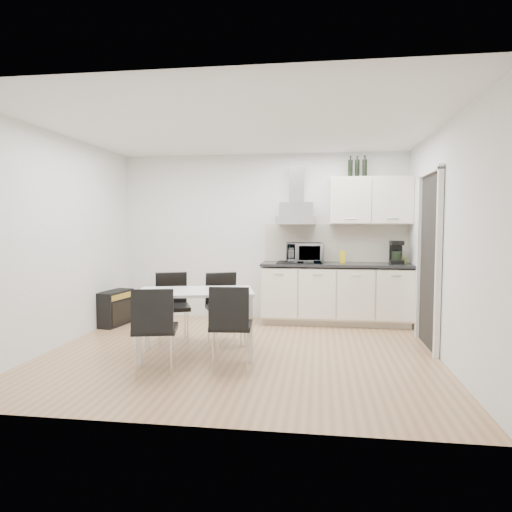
{
  "coord_description": "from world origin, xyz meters",
  "views": [
    {
      "loc": [
        0.91,
        -5.19,
        1.5
      ],
      "look_at": [
        0.11,
        0.49,
        1.1
      ],
      "focal_mm": 32.0,
      "sensor_mm": 36.0,
      "label": 1
    }
  ],
  "objects": [
    {
      "name": "ground",
      "position": [
        0.0,
        0.0,
        0.0
      ],
      "size": [
        4.5,
        4.5,
        0.0
      ],
      "primitive_type": "plane",
      "color": "tan",
      "rests_on": "ground"
    },
    {
      "name": "wall_back",
      "position": [
        0.0,
        2.0,
        1.3
      ],
      "size": [
        4.5,
        0.1,
        2.6
      ],
      "primitive_type": "cube",
      "color": "white",
      "rests_on": "ground"
    },
    {
      "name": "wall_front",
      "position": [
        0.0,
        -2.0,
        1.3
      ],
      "size": [
        4.5,
        0.1,
        2.6
      ],
      "primitive_type": "cube",
      "color": "white",
      "rests_on": "ground"
    },
    {
      "name": "wall_left",
      "position": [
        -2.25,
        0.0,
        1.3
      ],
      "size": [
        0.1,
        4.0,
        2.6
      ],
      "primitive_type": "cube",
      "color": "white",
      "rests_on": "ground"
    },
    {
      "name": "wall_right",
      "position": [
        2.25,
        0.0,
        1.3
      ],
      "size": [
        0.1,
        4.0,
        2.6
      ],
      "primitive_type": "cube",
      "color": "white",
      "rests_on": "ground"
    },
    {
      "name": "ceiling",
      "position": [
        0.0,
        0.0,
        2.6
      ],
      "size": [
        4.5,
        4.5,
        0.0
      ],
      "primitive_type": "plane",
      "color": "white",
      "rests_on": "wall_back"
    },
    {
      "name": "doorway",
      "position": [
        2.21,
        0.55,
        1.05
      ],
      "size": [
        0.08,
        1.04,
        2.1
      ],
      "primitive_type": "cube",
      "color": "white",
      "rests_on": "ground"
    },
    {
      "name": "kitchenette",
      "position": [
        1.19,
        1.73,
        0.83
      ],
      "size": [
        2.22,
        0.64,
        2.52
      ],
      "color": "beige",
      "rests_on": "ground"
    },
    {
      "name": "dining_table",
      "position": [
        -0.49,
        -0.19,
        0.66
      ],
      "size": [
        1.43,
        1.02,
        0.75
      ],
      "rotation": [
        0.0,
        0.0,
        0.24
      ],
      "color": "white",
      "rests_on": "ground"
    },
    {
      "name": "chair_far_left",
      "position": [
        -0.93,
        0.3,
        0.44
      ],
      "size": [
        0.6,
        0.63,
        0.88
      ],
      "primitive_type": null,
      "rotation": [
        0.0,
        0.0,
        3.54
      ],
      "color": "black",
      "rests_on": "ground"
    },
    {
      "name": "chair_far_right",
      "position": [
        -0.27,
        0.38,
        0.44
      ],
      "size": [
        0.61,
        0.64,
        0.88
      ],
      "primitive_type": null,
      "rotation": [
        0.0,
        0.0,
        3.59
      ],
      "color": "black",
      "rests_on": "ground"
    },
    {
      "name": "chair_near_left",
      "position": [
        -0.72,
        -0.86,
        0.44
      ],
      "size": [
        0.54,
        0.58,
        0.88
      ],
      "primitive_type": null,
      "rotation": [
        0.0,
        0.0,
        0.22
      ],
      "color": "black",
      "rests_on": "ground"
    },
    {
      "name": "chair_near_right",
      "position": [
        0.0,
        -0.61,
        0.44
      ],
      "size": [
        0.48,
        0.54,
        0.88
      ],
      "primitive_type": null,
      "rotation": [
        0.0,
        0.0,
        0.09
      ],
      "color": "black",
      "rests_on": "ground"
    },
    {
      "name": "guitar_amp",
      "position": [
        -2.1,
        1.16,
        0.26
      ],
      "size": [
        0.36,
        0.65,
        0.51
      ],
      "rotation": [
        0.0,
        0.0,
        -0.16
      ],
      "color": "black",
      "rests_on": "ground"
    },
    {
      "name": "floor_speaker",
      "position": [
        -0.62,
        1.9,
        0.14
      ],
      "size": [
        0.18,
        0.17,
        0.27
      ],
      "primitive_type": "cube",
      "rotation": [
        0.0,
        0.0,
        0.14
      ],
      "color": "black",
      "rests_on": "ground"
    }
  ]
}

